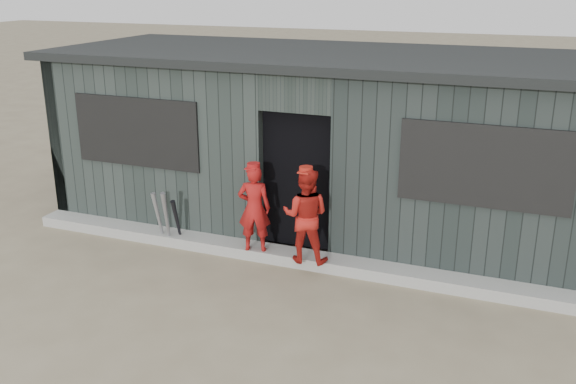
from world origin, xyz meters
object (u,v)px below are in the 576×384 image
at_px(bat_right, 177,222).
at_px(dugout, 329,141).
at_px(bat_mid, 167,219).
at_px(player_red_left, 254,208).
at_px(player_red_right, 306,215).
at_px(player_grey_back, 328,208).
at_px(bat_left, 159,218).

relative_size(bat_right, dugout, 0.09).
height_order(bat_mid, player_red_left, player_red_left).
bearing_deg(player_red_right, player_grey_back, -99.18).
xyz_separation_m(bat_left, dugout, (1.94, 1.80, 0.89)).
xyz_separation_m(bat_mid, bat_right, (0.10, 0.11, -0.07)).
distance_m(bat_left, player_red_right, 2.28).
relative_size(player_red_right, dugout, 0.15).
bearing_deg(player_red_left, player_grey_back, -150.95).
height_order(player_red_right, player_grey_back, player_red_right).
bearing_deg(bat_left, bat_right, 7.78).
height_order(bat_mid, player_red_right, player_red_right).
xyz_separation_m(player_red_right, player_grey_back, (0.03, 0.85, -0.18)).
relative_size(bat_left, dugout, 0.10).
bearing_deg(dugout, bat_mid, -133.45).
relative_size(bat_left, player_red_left, 0.67).
bearing_deg(player_red_left, bat_left, -16.05).
xyz_separation_m(bat_right, player_grey_back, (1.99, 0.74, 0.23)).
bearing_deg(player_grey_back, dugout, -75.79).
xyz_separation_m(player_grey_back, dugout, (-0.33, 1.01, 0.69)).
height_order(bat_left, player_red_right, player_red_right).
xyz_separation_m(bat_right, player_red_right, (1.97, -0.11, 0.41)).
distance_m(bat_mid, player_red_left, 1.36).
relative_size(player_grey_back, dugout, 0.14).
distance_m(bat_mid, bat_right, 0.16).
bearing_deg(bat_mid, bat_left, 158.76).
height_order(bat_right, dugout, dugout).
height_order(player_red_left, player_grey_back, player_red_left).
xyz_separation_m(bat_mid, dugout, (1.77, 1.86, 0.86)).
bearing_deg(player_red_right, bat_right, -10.54).
relative_size(bat_mid, bat_right, 1.19).
height_order(bat_left, dugout, dugout).
bearing_deg(bat_left, player_red_left, 0.06).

